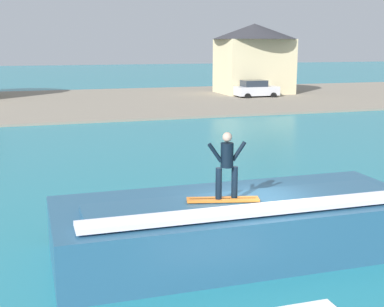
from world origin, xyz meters
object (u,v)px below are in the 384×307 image
(car_far_shore, at_px, (256,89))
(house_gabled_white, at_px, (254,55))
(surfer, at_px, (227,162))
(wave_crest, at_px, (239,225))
(surfboard, at_px, (223,199))

(car_far_shore, height_order, house_gabled_white, house_gabled_white)
(surfer, height_order, house_gabled_white, house_gabled_white)
(surfer, distance_m, house_gabled_white, 45.86)
(wave_crest, xyz_separation_m, surfboard, (-0.62, -0.43, 0.89))
(car_far_shore, relative_size, house_gabled_white, 0.48)
(surfer, bearing_deg, wave_crest, 39.38)
(surfer, height_order, car_far_shore, surfer)
(surfer, bearing_deg, car_far_shore, 64.76)
(wave_crest, height_order, surfboard, surfboard)
(surfboard, bearing_deg, car_far_shore, 64.64)
(wave_crest, height_order, surfer, surfer)
(surfer, bearing_deg, surfboard, 175.86)
(car_far_shore, bearing_deg, surfer, -115.24)
(surfer, distance_m, car_far_shore, 41.62)
(car_far_shore, bearing_deg, wave_crest, -114.83)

